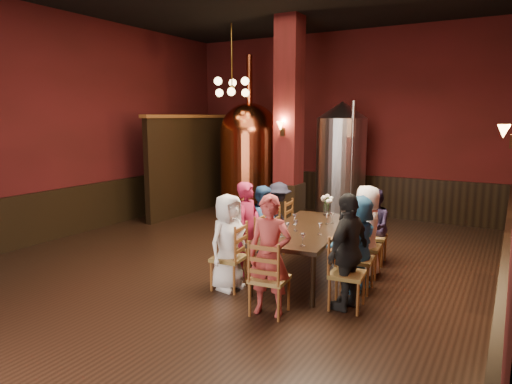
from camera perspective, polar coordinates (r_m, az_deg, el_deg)
The scene contains 40 objects.
room at distance 7.27m, azimuth -3.40°, elevation 7.90°, with size 10.00×10.02×4.50m.
wainscot_right at distance 6.39m, azimuth 28.54°, elevation -9.48°, with size 0.08×9.90×1.00m, color black.
wainscot_back at distance 11.90m, azimuth 9.85°, elevation -0.08°, with size 7.90×0.08×1.00m, color black.
wainscot_left at distance 10.18m, azimuth -22.32°, elevation -2.27°, with size 0.08×9.90×1.00m, color black.
column at distance 9.86m, azimuth 4.13°, elevation 8.31°, with size 0.58×0.58×4.50m, color #4E1012.
partition at distance 11.80m, azimuth -7.89°, elevation 3.32°, with size 0.22×3.50×2.40m, color black.
pendant_cluster at distance 10.70m, azimuth -3.02°, elevation 12.97°, with size 0.90×0.90×1.70m, color #A57226, non-canonical shape.
sconce_wall at distance 6.89m, azimuth 29.34°, elevation 6.20°, with size 0.20×0.20×0.36m, color black, non-canonical shape.
sconce_column at distance 9.59m, azimuth 3.34°, elevation 7.98°, with size 0.20×0.20×0.36m, color black, non-canonical shape.
dining_table at distance 7.09m, azimuth 6.39°, elevation -4.96°, with size 1.26×2.50×0.75m.
chair_0 at distance 6.57m, azimuth -3.45°, elevation -8.17°, with size 0.46×0.46×0.92m, color brown, non-canonical shape.
person_0 at distance 6.50m, azimuth -3.48°, elevation -6.24°, with size 0.67×0.44×1.38m, color white.
chair_1 at distance 7.14m, azimuth -1.01°, elevation -6.68°, with size 0.46×0.46×0.92m, color brown, non-canonical shape.
person_1 at distance 7.07m, azimuth -1.01°, elevation -4.60°, with size 0.53×0.35×1.46m, color maroon.
chair_2 at distance 7.73m, azimuth 1.03°, elevation -5.43°, with size 0.46×0.46×0.92m, color brown, non-canonical shape.
person_2 at distance 7.68m, azimuth 1.03°, elevation -4.03°, with size 0.64×0.31×1.31m, color #274F83.
chair_3 at distance 8.33m, azimuth 2.80°, elevation -4.34°, with size 0.46×0.46×0.92m, color brown, non-canonical shape.
person_3 at distance 8.29m, azimuth 2.81°, elevation -3.15°, with size 0.82×0.47×1.27m, color black.
chair_4 at distance 6.03m, azimuth 11.34°, elevation -9.98°, with size 0.46×0.46×0.92m, color brown, non-canonical shape.
person_4 at distance 5.94m, azimuth 11.43°, elevation -7.29°, with size 0.89×0.37×1.51m, color black.
chair_5 at distance 6.65m, azimuth 12.58°, elevation -8.15°, with size 0.46×0.46×0.92m, color brown, non-canonical shape.
person_5 at distance 6.59m, azimuth 12.65°, elevation -6.25°, with size 1.28×0.41×1.38m, color teal.
chair_6 at distance 7.27m, azimuth 13.59°, elevation -6.66°, with size 0.46×0.46×0.92m, color brown, non-canonical shape.
person_6 at distance 7.21m, azimuth 13.66°, elevation -4.78°, with size 0.69×0.45×1.41m, color silver.
chair_7 at distance 7.91m, azimuth 14.44°, elevation -5.38°, with size 0.46×0.46×0.92m, color brown, non-canonical shape.
person_7 at distance 7.87m, azimuth 14.49°, elevation -4.19°, with size 0.61×0.30×1.26m, color #231B37.
chair_8 at distance 5.76m, azimuth 1.71°, elevation -10.73°, with size 0.46×0.46×0.92m, color brown, non-canonical shape.
person_8 at distance 5.67m, azimuth 1.72°, elevation -7.93°, with size 0.55×0.36×1.51m, color #AC3A39.
copper_kettle at distance 11.58m, azimuth -0.80°, elevation 4.45°, with size 1.66×1.66×3.92m.
steel_vessel at distance 10.85m, azimuth 10.57°, elevation 3.73°, with size 1.24×1.24×2.78m.
rose_vase at distance 7.96m, azimuth 8.84°, elevation -1.19°, with size 0.22×0.22×0.37m.
wine_glass_0 at distance 7.42m, azimuth 9.53°, elevation -3.22°, with size 0.07×0.07×0.17m, color white, non-canonical shape.
wine_glass_1 at distance 6.08m, azimuth 5.86°, elevation -5.96°, with size 0.07×0.07×0.17m, color white, non-canonical shape.
wine_glass_2 at distance 6.51m, azimuth 3.20°, elevation -4.88°, with size 0.07×0.07×0.17m, color white, non-canonical shape.
wine_glass_3 at distance 6.84m, azimuth 4.99°, elevation -4.21°, with size 0.07×0.07×0.17m, color white, non-canonical shape.
wine_glass_4 at distance 6.69m, azimuth 7.99°, elevation -4.58°, with size 0.07×0.07×0.17m, color white, non-canonical shape.
wine_glass_5 at distance 7.25m, azimuth 4.83°, elevation -3.42°, with size 0.07×0.07×0.17m, color white, non-canonical shape.
wine_glass_6 at distance 7.33m, azimuth 8.85°, elevation -3.35°, with size 0.07×0.07×0.17m, color white, non-canonical shape.
wine_glass_7 at distance 6.66m, azimuth 3.94°, elevation -4.57°, with size 0.07×0.07×0.17m, color white, non-canonical shape.
wine_glass_8 at distance 6.31m, azimuth 2.53°, elevation -5.35°, with size 0.07×0.07×0.17m, color white, non-canonical shape.
Camera 1 is at (3.97, -6.08, 2.45)m, focal length 32.00 mm.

